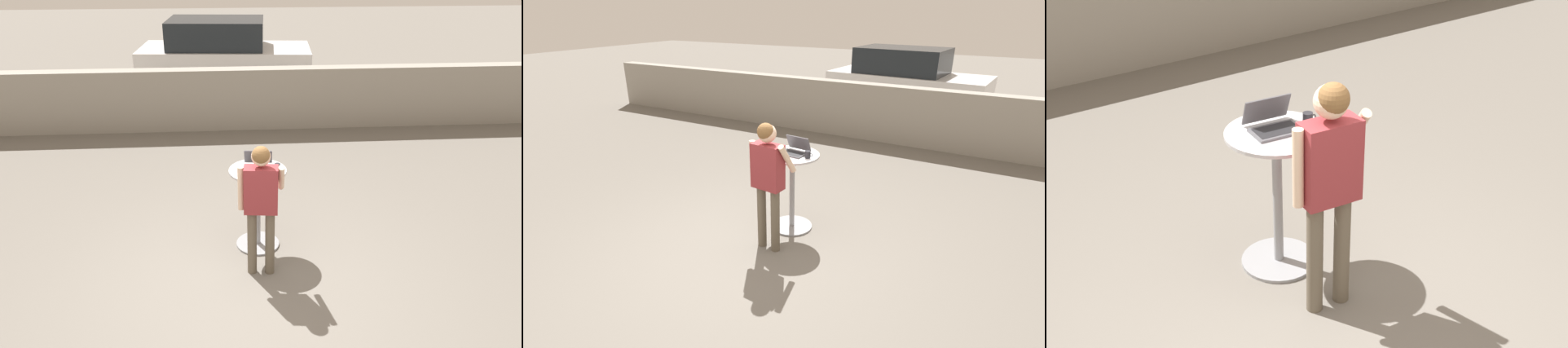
{
  "view_description": "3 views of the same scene",
  "coord_description": "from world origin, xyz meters",
  "views": [
    {
      "loc": [
        -0.21,
        -4.66,
        3.64
      ],
      "look_at": [
        0.16,
        0.47,
        1.22
      ],
      "focal_mm": 35.0,
      "sensor_mm": 36.0,
      "label": 1
    },
    {
      "loc": [
        2.47,
        -3.42,
        2.82
      ],
      "look_at": [
        0.26,
        0.52,
        0.95
      ],
      "focal_mm": 28.0,
      "sensor_mm": 36.0,
      "label": 2
    },
    {
      "loc": [
        -2.23,
        -2.77,
        3.18
      ],
      "look_at": [
        0.05,
        0.42,
        1.0
      ],
      "focal_mm": 50.0,
      "sensor_mm": 36.0,
      "label": 3
    }
  ],
  "objects": [
    {
      "name": "standing_person",
      "position": [
        0.15,
        0.32,
        1.02
      ],
      "size": [
        0.54,
        0.34,
        1.62
      ],
      "color": "brown",
      "rests_on": "ground_plane"
    },
    {
      "name": "cafe_table",
      "position": [
        0.16,
        0.93,
        0.63
      ],
      "size": [
        0.71,
        0.71,
        1.07
      ],
      "color": "gray",
      "rests_on": "ground_plane"
    },
    {
      "name": "ground_plane",
      "position": [
        0.0,
        0.0,
        0.0
      ],
      "size": [
        50.0,
        50.0,
        0.0
      ],
      "primitive_type": "plane",
      "color": "slate"
    },
    {
      "name": "laptop",
      "position": [
        0.16,
        0.97,
        1.11
      ],
      "size": [
        0.37,
        0.34,
        0.21
      ],
      "color": "#515156",
      "rests_on": "cafe_table"
    },
    {
      "name": "pavement_kerb",
      "position": [
        0.0,
        5.39,
        0.62
      ],
      "size": [
        15.91,
        0.35,
        1.25
      ],
      "color": "gray",
      "rests_on": "ground_plane"
    },
    {
      "name": "coffee_mug",
      "position": [
        0.39,
        0.89,
        1.11
      ],
      "size": [
        0.1,
        0.07,
        0.09
      ],
      "color": "#232328",
      "rests_on": "cafe_table"
    }
  ]
}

